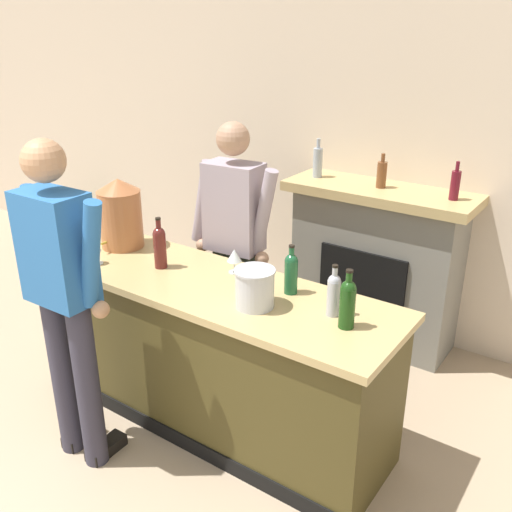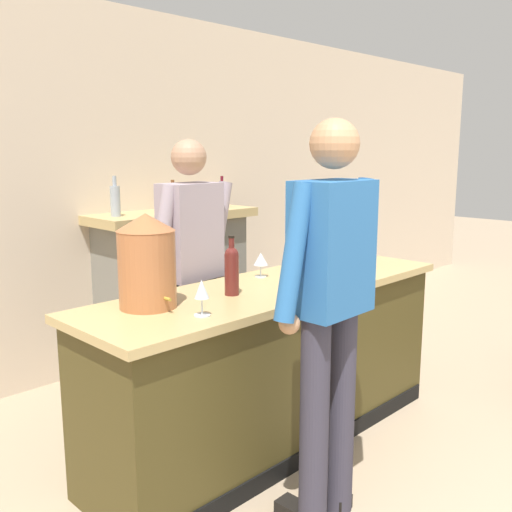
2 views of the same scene
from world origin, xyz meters
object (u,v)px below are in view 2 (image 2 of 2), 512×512
(person_customer, at_px, (330,308))
(wine_bottle_cabernet_heavy, at_px, (310,249))
(person_bartender, at_px, (192,271))
(fireplace_stone, at_px, (174,285))
(wine_glass_back_row, at_px, (202,291))
(wine_bottle_rose_blush, at_px, (350,245))
(wine_bottle_riesling_slim, at_px, (369,243))
(ice_bucket_steel, at_px, (333,258))
(wine_glass_near_bucket, at_px, (261,260))
(copper_dispenser, at_px, (147,261))
(wine_bottle_chardonnay_pale, at_px, (232,268))

(person_customer, bearing_deg, wine_bottle_cabernet_heavy, 43.69)
(person_bartender, bearing_deg, fireplace_stone, 58.58)
(wine_glass_back_row, bearing_deg, wine_bottle_rose_blush, 9.40)
(wine_bottle_cabernet_heavy, bearing_deg, wine_bottle_riesling_slim, -21.50)
(person_customer, bearing_deg, ice_bucket_steel, 36.30)
(fireplace_stone, relative_size, wine_glass_near_bucket, 10.24)
(copper_dispenser, xyz_separation_m, wine_bottle_chardonnay_pale, (0.45, -0.11, -0.09))
(ice_bucket_steel, distance_m, wine_bottle_cabernet_heavy, 0.25)
(copper_dispenser, bearing_deg, person_bartender, 34.62)
(fireplace_stone, xyz_separation_m, wine_glass_back_row, (-1.10, -1.68, 0.44))
(person_customer, distance_m, ice_bucket_steel, 0.98)
(person_customer, xyz_separation_m, ice_bucket_steel, (0.79, 0.58, 0.03))
(wine_glass_back_row, bearing_deg, wine_bottle_cabernet_heavy, 16.00)
(copper_dispenser, height_order, wine_bottle_chardonnay_pale, copper_dispenser)
(copper_dispenser, xyz_separation_m, wine_bottle_riesling_slim, (1.68, -0.12, -0.09))
(ice_bucket_steel, distance_m, wine_glass_back_row, 1.11)
(wine_bottle_chardonnay_pale, distance_m, wine_glass_back_row, 0.40)
(wine_bottle_riesling_slim, height_order, wine_glass_back_row, wine_bottle_riesling_slim)
(fireplace_stone, distance_m, person_bartender, 1.19)
(person_bartender, xyz_separation_m, wine_glass_near_bucket, (0.26, -0.34, 0.08))
(person_customer, height_order, ice_bucket_steel, person_customer)
(wine_bottle_riesling_slim, relative_size, wine_bottle_cabernet_heavy, 1.09)
(ice_bucket_steel, height_order, wine_glass_near_bucket, ice_bucket_steel)
(wine_bottle_rose_blush, xyz_separation_m, wine_bottle_chardonnay_pale, (-1.13, -0.06, 0.02))
(person_bartender, height_order, copper_dispenser, person_bartender)
(person_bartender, bearing_deg, wine_glass_near_bucket, -52.74)
(wine_bottle_riesling_slim, bearing_deg, wine_bottle_rose_blush, 147.01)
(fireplace_stone, bearing_deg, wine_bottle_chardonnay_pale, -116.52)
(wine_glass_back_row, height_order, wine_glass_near_bucket, wine_glass_back_row)
(fireplace_stone, distance_m, wine_bottle_rose_blush, 1.55)
(copper_dispenser, distance_m, wine_bottle_chardonnay_pale, 0.47)
(ice_bucket_steel, xyz_separation_m, wine_glass_near_bucket, (-0.34, 0.28, 0.00))
(person_customer, relative_size, wine_glass_back_row, 10.70)
(wine_bottle_cabernet_heavy, bearing_deg, ice_bucket_steel, -106.11)
(wine_glass_back_row, bearing_deg, ice_bucket_steel, 5.03)
(ice_bucket_steel, bearing_deg, wine_bottle_rose_blush, 21.54)
(copper_dispenser, bearing_deg, wine_glass_back_row, -73.44)
(wine_bottle_rose_blush, bearing_deg, wine_bottle_cabernet_heavy, 163.22)
(copper_dispenser, bearing_deg, wine_bottle_chardonnay_pale, -13.88)
(ice_bucket_steel, relative_size, wine_bottle_cabernet_heavy, 0.77)
(wine_bottle_rose_blush, relative_size, wine_glass_back_row, 1.61)
(wine_bottle_rose_blush, relative_size, wine_bottle_riesling_slim, 0.91)
(wine_bottle_rose_blush, bearing_deg, wine_bottle_riesling_slim, -32.99)
(wine_bottle_cabernet_heavy, bearing_deg, wine_glass_back_row, -164.00)
(wine_glass_near_bucket, bearing_deg, wine_bottle_chardonnay_pale, -155.22)
(fireplace_stone, height_order, wine_glass_near_bucket, fireplace_stone)
(person_customer, relative_size, copper_dispenser, 4.00)
(ice_bucket_steel, height_order, wine_bottle_cabernet_heavy, wine_bottle_cabernet_heavy)
(person_customer, height_order, wine_bottle_chardonnay_pale, person_customer)
(wine_bottle_chardonnay_pale, bearing_deg, wine_bottle_cabernet_heavy, 10.46)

